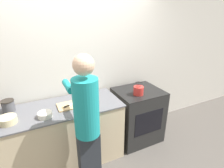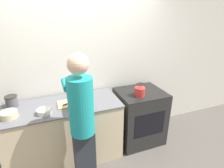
{
  "view_description": "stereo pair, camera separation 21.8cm",
  "coord_description": "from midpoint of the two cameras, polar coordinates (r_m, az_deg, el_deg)",
  "views": [
    {
      "loc": [
        -0.71,
        -1.83,
        2.08
      ],
      "look_at": [
        0.29,
        0.23,
        1.16
      ],
      "focal_mm": 28.0,
      "sensor_mm": 36.0,
      "label": 1
    },
    {
      "loc": [
        -0.51,
        -1.92,
        2.08
      ],
      "look_at": [
        0.29,
        0.23,
        1.16
      ],
      "focal_mm": 28.0,
      "sensor_mm": 36.0,
      "label": 2
    }
  ],
  "objects": [
    {
      "name": "ground_plane",
      "position": [
        2.87,
        -5.95,
        -24.86
      ],
      "size": [
        12.0,
        12.0,
        0.0
      ],
      "primitive_type": "plane",
      "color": "#4C4742"
    },
    {
      "name": "wall_back",
      "position": [
        2.8,
        -12.27,
        5.05
      ],
      "size": [
        8.0,
        0.05,
        2.6
      ],
      "color": "silver",
      "rests_on": "ground_plane"
    },
    {
      "name": "counter",
      "position": [
        2.75,
        -17.18,
        -15.52
      ],
      "size": [
        1.61,
        0.69,
        0.91
      ],
      "color": "#C6B28E",
      "rests_on": "ground_plane"
    },
    {
      "name": "oven",
      "position": [
        3.09,
        6.26,
        -10.01
      ],
      "size": [
        0.75,
        0.65,
        0.92
      ],
      "color": "black",
      "rests_on": "ground_plane"
    },
    {
      "name": "person",
      "position": [
        2.04,
        -11.35,
        -11.92
      ],
      "size": [
        0.32,
        0.56,
        1.73
      ],
      "color": "#262A31",
      "rests_on": "ground_plane"
    },
    {
      "name": "cutting_board",
      "position": [
        2.51,
        -15.29,
        -6.64
      ],
      "size": [
        0.4,
        0.24,
        0.02
      ],
      "color": "tan",
      "rests_on": "counter"
    },
    {
      "name": "knife",
      "position": [
        2.49,
        -15.92,
        -6.56
      ],
      "size": [
        0.22,
        0.11,
        0.01
      ],
      "rotation": [
        0.0,
        0.0,
        0.39
      ],
      "color": "silver",
      "rests_on": "cutting_board"
    },
    {
      "name": "kettle",
      "position": [
        2.71,
        6.39,
        -1.87
      ],
      "size": [
        0.16,
        0.16,
        0.19
      ],
      "color": "red",
      "rests_on": "oven"
    },
    {
      "name": "bowl_prep",
      "position": [
        2.43,
        -33.18,
        -9.88
      ],
      "size": [
        0.2,
        0.2,
        0.08
      ],
      "color": "#C6B789",
      "rests_on": "counter"
    },
    {
      "name": "bowl_mixing",
      "position": [
        2.35,
        -23.6,
        -9.23
      ],
      "size": [
        0.17,
        0.17,
        0.06
      ],
      "color": "silver",
      "rests_on": "counter"
    },
    {
      "name": "canister_jar",
      "position": [
        2.67,
        -32.85,
        -6.08
      ],
      "size": [
        0.16,
        0.16,
        0.16
      ],
      "color": "#4C4C51",
      "rests_on": "counter"
    }
  ]
}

